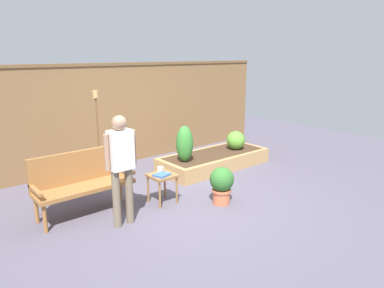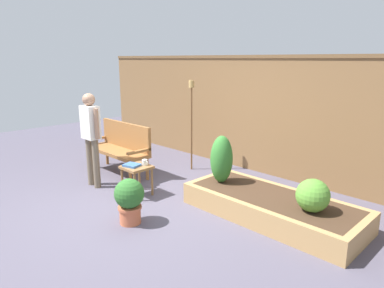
{
  "view_description": "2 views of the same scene",
  "coord_description": "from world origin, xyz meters",
  "px_view_note": "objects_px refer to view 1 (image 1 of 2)",
  "views": [
    {
      "loc": [
        -3.36,
        -4.16,
        2.35
      ],
      "look_at": [
        0.42,
        0.38,
        0.83
      ],
      "focal_mm": 33.05,
      "sensor_mm": 36.0,
      "label": 1
    },
    {
      "loc": [
        3.9,
        -2.76,
        2.09
      ],
      "look_at": [
        0.5,
        0.63,
        0.91
      ],
      "focal_mm": 32.35,
      "sensor_mm": 36.0,
      "label": 2
    }
  ],
  "objects_px": {
    "garden_bench": "(82,178)",
    "shrub_near_bench": "(185,144)",
    "side_table": "(162,179)",
    "person_by_bench": "(121,161)",
    "potted_boxwood": "(222,183)",
    "tiki_torch": "(97,121)",
    "shrub_far_corner": "(236,140)",
    "cup_on_table": "(160,169)",
    "book_on_table": "(162,175)"
  },
  "relations": [
    {
      "from": "shrub_far_corner",
      "to": "shrub_near_bench",
      "type": "bearing_deg",
      "value": 180.0
    },
    {
      "from": "cup_on_table",
      "to": "tiki_torch",
      "type": "bearing_deg",
      "value": 105.32
    },
    {
      "from": "book_on_table",
      "to": "potted_boxwood",
      "type": "distance_m",
      "value": 0.96
    },
    {
      "from": "shrub_near_bench",
      "to": "tiki_torch",
      "type": "relative_size",
      "value": 0.42
    },
    {
      "from": "cup_on_table",
      "to": "potted_boxwood",
      "type": "xyz_separation_m",
      "value": [
        0.66,
        -0.76,
        -0.18
      ]
    },
    {
      "from": "cup_on_table",
      "to": "book_on_table",
      "type": "bearing_deg",
      "value": -117.82
    },
    {
      "from": "cup_on_table",
      "to": "person_by_bench",
      "type": "height_order",
      "value": "person_by_bench"
    },
    {
      "from": "side_table",
      "to": "shrub_far_corner",
      "type": "distance_m",
      "value": 2.62
    },
    {
      "from": "shrub_near_bench",
      "to": "shrub_far_corner",
      "type": "relative_size",
      "value": 1.76
    },
    {
      "from": "book_on_table",
      "to": "side_table",
      "type": "bearing_deg",
      "value": 36.23
    },
    {
      "from": "tiki_torch",
      "to": "person_by_bench",
      "type": "distance_m",
      "value": 1.89
    },
    {
      "from": "cup_on_table",
      "to": "potted_boxwood",
      "type": "distance_m",
      "value": 1.02
    },
    {
      "from": "book_on_table",
      "to": "tiki_torch",
      "type": "bearing_deg",
      "value": 84.83
    },
    {
      "from": "side_table",
      "to": "person_by_bench",
      "type": "relative_size",
      "value": 0.31
    },
    {
      "from": "potted_boxwood",
      "to": "shrub_far_corner",
      "type": "height_order",
      "value": "shrub_far_corner"
    },
    {
      "from": "side_table",
      "to": "tiki_torch",
      "type": "xyz_separation_m",
      "value": [
        -0.33,
        1.53,
        0.77
      ]
    },
    {
      "from": "garden_bench",
      "to": "shrub_near_bench",
      "type": "xyz_separation_m",
      "value": [
        2.19,
        0.29,
        0.11
      ]
    },
    {
      "from": "side_table",
      "to": "cup_on_table",
      "type": "height_order",
      "value": "cup_on_table"
    },
    {
      "from": "book_on_table",
      "to": "tiki_torch",
      "type": "xyz_separation_m",
      "value": [
        -0.29,
        1.59,
        0.67
      ]
    },
    {
      "from": "book_on_table",
      "to": "person_by_bench",
      "type": "distance_m",
      "value": 0.94
    },
    {
      "from": "garden_bench",
      "to": "person_by_bench",
      "type": "height_order",
      "value": "person_by_bench"
    },
    {
      "from": "person_by_bench",
      "to": "potted_boxwood",
      "type": "bearing_deg",
      "value": -13.21
    },
    {
      "from": "shrub_near_bench",
      "to": "person_by_bench",
      "type": "relative_size",
      "value": 0.45
    },
    {
      "from": "garden_bench",
      "to": "potted_boxwood",
      "type": "relative_size",
      "value": 2.38
    },
    {
      "from": "shrub_far_corner",
      "to": "tiki_torch",
      "type": "bearing_deg",
      "value": 164.78
    },
    {
      "from": "cup_on_table",
      "to": "person_by_bench",
      "type": "bearing_deg",
      "value": -156.52
    },
    {
      "from": "book_on_table",
      "to": "cup_on_table",
      "type": "bearing_deg",
      "value": 46.63
    },
    {
      "from": "potted_boxwood",
      "to": "tiki_torch",
      "type": "height_order",
      "value": "tiki_torch"
    },
    {
      "from": "side_table",
      "to": "shrub_near_bench",
      "type": "height_order",
      "value": "shrub_near_bench"
    },
    {
      "from": "garden_bench",
      "to": "side_table",
      "type": "bearing_deg",
      "value": -22.69
    },
    {
      "from": "garden_bench",
      "to": "shrub_near_bench",
      "type": "distance_m",
      "value": 2.21
    },
    {
      "from": "garden_bench",
      "to": "potted_boxwood",
      "type": "xyz_separation_m",
      "value": [
        1.83,
        -1.1,
        -0.2
      ]
    },
    {
      "from": "person_by_bench",
      "to": "cup_on_table",
      "type": "bearing_deg",
      "value": 23.48
    },
    {
      "from": "tiki_torch",
      "to": "shrub_near_bench",
      "type": "bearing_deg",
      "value": -28.82
    },
    {
      "from": "potted_boxwood",
      "to": "shrub_near_bench",
      "type": "height_order",
      "value": "shrub_near_bench"
    },
    {
      "from": "potted_boxwood",
      "to": "shrub_far_corner",
      "type": "xyz_separation_m",
      "value": [
        1.8,
        1.39,
        0.16
      ]
    },
    {
      "from": "book_on_table",
      "to": "shrub_far_corner",
      "type": "bearing_deg",
      "value": 2.22
    },
    {
      "from": "shrub_near_bench",
      "to": "tiki_torch",
      "type": "bearing_deg",
      "value": 151.18
    },
    {
      "from": "book_on_table",
      "to": "person_by_bench",
      "type": "xyz_separation_m",
      "value": [
        -0.81,
        -0.21,
        0.44
      ]
    },
    {
      "from": "shrub_far_corner",
      "to": "potted_boxwood",
      "type": "bearing_deg",
      "value": -142.16
    },
    {
      "from": "shrub_near_bench",
      "to": "person_by_bench",
      "type": "distance_m",
      "value": 2.2
    },
    {
      "from": "side_table",
      "to": "shrub_far_corner",
      "type": "xyz_separation_m",
      "value": [
        2.5,
        0.76,
        0.1
      ]
    },
    {
      "from": "garden_bench",
      "to": "tiki_torch",
      "type": "relative_size",
      "value": 0.84
    },
    {
      "from": "shrub_near_bench",
      "to": "person_by_bench",
      "type": "height_order",
      "value": "person_by_bench"
    },
    {
      "from": "cup_on_table",
      "to": "shrub_far_corner",
      "type": "xyz_separation_m",
      "value": [
        2.45,
        0.64,
        -0.02
      ]
    },
    {
      "from": "shrub_near_bench",
      "to": "cup_on_table",
      "type": "bearing_deg",
      "value": -147.97
    },
    {
      "from": "side_table",
      "to": "potted_boxwood",
      "type": "relative_size",
      "value": 0.79
    },
    {
      "from": "shrub_far_corner",
      "to": "tiki_torch",
      "type": "relative_size",
      "value": 0.24
    },
    {
      "from": "cup_on_table",
      "to": "book_on_table",
      "type": "xyz_separation_m",
      "value": [
        -0.09,
        -0.18,
        -0.03
      ]
    },
    {
      "from": "side_table",
      "to": "garden_bench",
      "type": "bearing_deg",
      "value": 157.31
    }
  ]
}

